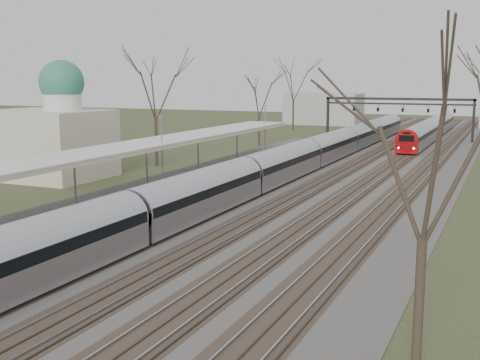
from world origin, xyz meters
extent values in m
cube|color=#474442|center=(0.00, 55.00, 0.05)|extent=(24.00, 160.00, 0.10)
cube|color=#4C3828|center=(-6.00, 55.00, 0.09)|extent=(2.60, 160.00, 0.06)
cube|color=gray|center=(-6.72, 55.00, 0.16)|extent=(0.07, 160.00, 0.12)
cube|color=gray|center=(-5.28, 55.00, 0.16)|extent=(0.07, 160.00, 0.12)
cube|color=#4C3828|center=(-2.50, 55.00, 0.09)|extent=(2.60, 160.00, 0.06)
cube|color=gray|center=(-3.22, 55.00, 0.16)|extent=(0.07, 160.00, 0.12)
cube|color=gray|center=(-1.78, 55.00, 0.16)|extent=(0.07, 160.00, 0.12)
cube|color=#4C3828|center=(1.00, 55.00, 0.09)|extent=(2.60, 160.00, 0.06)
cube|color=gray|center=(0.28, 55.00, 0.16)|extent=(0.07, 160.00, 0.12)
cube|color=gray|center=(1.72, 55.00, 0.16)|extent=(0.07, 160.00, 0.12)
cube|color=#4C3828|center=(4.50, 55.00, 0.09)|extent=(2.60, 160.00, 0.06)
cube|color=gray|center=(3.78, 55.00, 0.16)|extent=(0.07, 160.00, 0.12)
cube|color=gray|center=(5.22, 55.00, 0.16)|extent=(0.07, 160.00, 0.12)
cube|color=#4C3828|center=(8.00, 55.00, 0.09)|extent=(2.60, 160.00, 0.06)
cube|color=gray|center=(7.28, 55.00, 0.16)|extent=(0.07, 160.00, 0.12)
cube|color=gray|center=(8.72, 55.00, 0.16)|extent=(0.07, 160.00, 0.12)
cube|color=#9E9B93|center=(-9.05, 37.50, 0.50)|extent=(3.50, 69.00, 1.00)
cylinder|color=slate|center=(-9.05, 26.00, 2.50)|extent=(0.14, 0.14, 3.00)
cylinder|color=slate|center=(-9.05, 34.00, 2.50)|extent=(0.14, 0.14, 3.00)
cylinder|color=slate|center=(-9.05, 42.00, 2.50)|extent=(0.14, 0.14, 3.00)
cylinder|color=slate|center=(-9.05, 50.00, 2.50)|extent=(0.14, 0.14, 3.00)
cube|color=silver|center=(-9.05, 33.00, 4.05)|extent=(4.10, 50.00, 0.12)
cube|color=beige|center=(-9.05, 33.00, 3.88)|extent=(4.10, 50.00, 0.25)
cube|color=beige|center=(-22.00, 38.00, 3.00)|extent=(10.00, 8.00, 6.00)
cylinder|color=silver|center=(-20.00, 38.00, 7.20)|extent=(3.20, 3.20, 2.50)
sphere|color=#2C6F5E|center=(-20.00, 38.00, 8.40)|extent=(3.80, 3.80, 3.80)
cube|color=black|center=(-10.00, 85.00, 3.00)|extent=(0.35, 0.35, 6.00)
cube|color=black|center=(10.50, 85.00, 3.00)|extent=(0.35, 0.35, 6.00)
cube|color=black|center=(0.25, 85.00, 5.90)|extent=(21.00, 0.35, 0.35)
cube|color=black|center=(0.25, 85.00, 5.20)|extent=(21.00, 0.25, 0.25)
cube|color=black|center=(-6.00, 84.80, 4.50)|extent=(0.32, 0.22, 0.85)
sphere|color=#0CFF19|center=(-6.00, 84.66, 4.75)|extent=(0.16, 0.16, 0.16)
cube|color=black|center=(-2.50, 84.80, 4.50)|extent=(0.32, 0.22, 0.85)
sphere|color=#0CFF19|center=(-2.50, 84.66, 4.75)|extent=(0.16, 0.16, 0.16)
cube|color=black|center=(1.00, 84.80, 4.50)|extent=(0.32, 0.22, 0.85)
sphere|color=#0CFF19|center=(1.00, 84.66, 4.75)|extent=(0.16, 0.16, 0.16)
cube|color=black|center=(4.50, 84.80, 4.50)|extent=(0.32, 0.22, 0.85)
sphere|color=#0CFF19|center=(4.50, 84.66, 4.75)|extent=(0.16, 0.16, 0.16)
cube|color=black|center=(8.00, 84.80, 4.50)|extent=(0.32, 0.22, 0.85)
sphere|color=#0CFF19|center=(8.00, 84.66, 4.75)|extent=(0.16, 0.16, 0.16)
cylinder|color=#2D231C|center=(-17.00, 48.00, 2.48)|extent=(0.30, 0.30, 4.95)
cylinder|color=#2D231C|center=(13.00, 15.00, 2.02)|extent=(0.30, 0.30, 4.05)
cube|color=#A2A4AC|center=(-2.50, 52.23, 1.10)|extent=(2.55, 90.00, 1.60)
cylinder|color=#A2A4AC|center=(-2.50, 52.23, 1.75)|extent=(2.60, 89.70, 2.60)
cube|color=black|center=(-2.50, 52.23, 1.85)|extent=(2.62, 89.40, 0.55)
cube|color=black|center=(-2.50, 52.23, 0.17)|extent=(1.80, 89.00, 0.35)
cube|color=#A2A4AC|center=(4.50, 89.27, 1.10)|extent=(2.55, 45.00, 1.60)
cylinder|color=#A2A4AC|center=(4.50, 89.27, 1.75)|extent=(2.60, 44.70, 2.60)
cube|color=black|center=(4.50, 89.27, 1.85)|extent=(2.62, 44.40, 0.55)
cube|color=#A2090B|center=(4.50, 66.87, 1.05)|extent=(2.55, 0.50, 1.50)
cylinder|color=#A2090B|center=(4.50, 66.92, 1.75)|extent=(2.60, 0.60, 2.60)
cube|color=black|center=(4.50, 66.65, 2.05)|extent=(1.70, 0.12, 0.70)
sphere|color=white|center=(3.65, 66.67, 0.95)|extent=(0.22, 0.22, 0.22)
sphere|color=white|center=(5.35, 66.67, 0.95)|extent=(0.22, 0.22, 0.22)
cube|color=black|center=(4.50, 89.27, 0.17)|extent=(1.80, 44.00, 0.35)
camera|label=1|loc=(15.17, -3.03, 8.65)|focal=45.00mm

